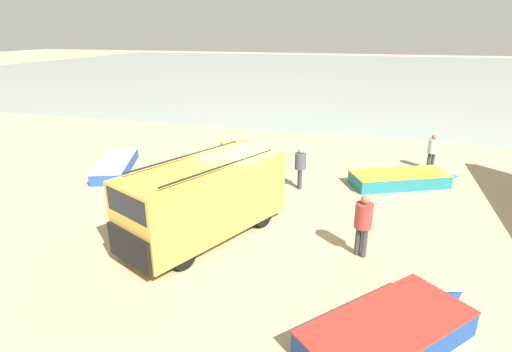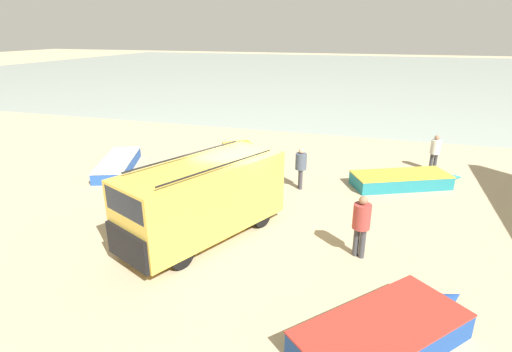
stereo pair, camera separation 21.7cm
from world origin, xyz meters
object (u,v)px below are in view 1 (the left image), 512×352
fishing_rowboat_1 (391,331)px  fishing_rowboat_2 (117,164)px  fishing_rowboat_3 (244,157)px  fisherman_0 (363,220)px  fishing_rowboat_0 (402,179)px  parked_van (205,198)px  fisherman_2 (433,149)px  fisherman_1 (300,164)px

fishing_rowboat_1 → fishing_rowboat_2: (-11.59, 7.67, -0.04)m
fishing_rowboat_1 → fishing_rowboat_3: bearing=73.8°
fisherman_0 → fishing_rowboat_1: bearing=-145.8°
fishing_rowboat_0 → fishing_rowboat_2: bearing=161.5°
parked_van → fisherman_2: (7.21, 8.57, -0.30)m
fishing_rowboat_0 → fisherman_1: size_ratio=2.75×
fishing_rowboat_0 → fisherman_0: bearing=-128.6°
fishing_rowboat_0 → fishing_rowboat_3: fishing_rowboat_3 is taller
fishing_rowboat_3 → fisherman_1: (3.06, -2.33, 0.66)m
fishing_rowboat_2 → fisherman_0: 11.75m
fisherman_0 → parked_van: bearing=113.8°
fishing_rowboat_0 → fisherman_1: (-3.91, -1.47, 0.72)m
parked_van → fisherman_0: 4.54m
fisherman_0 → fisherman_2: size_ratio=1.12×
parked_van → fishing_rowboat_0: 8.59m
fishing_rowboat_0 → fisherman_0: (-1.38, -5.97, 0.81)m
fishing_rowboat_1 → fishing_rowboat_3: size_ratio=1.07×
parked_van → fishing_rowboat_1: bearing=84.7°
fishing_rowboat_3 → fisherman_0: bearing=2.5°
fishing_rowboat_0 → fishing_rowboat_1: size_ratio=1.16×
fishing_rowboat_1 → fisherman_0: bearing=54.4°
fisherman_0 → fisherman_2: bearing=3.6°
parked_van → fishing_rowboat_2: size_ratio=1.16×
fisherman_2 → fisherman_1: bearing=124.5°
fishing_rowboat_1 → fisherman_0: 3.41m
fishing_rowboat_3 → fisherman_0: 8.86m
parked_van → fishing_rowboat_3: size_ratio=1.51×
fishing_rowboat_1 → fisherman_1: size_ratio=2.38×
parked_van → fishing_rowboat_1: (5.27, -3.04, -0.98)m
parked_van → fisherman_2: 11.20m
fishing_rowboat_1 → fishing_rowboat_3: fishing_rowboat_3 is taller
fisherman_0 → fisherman_1: bearing=50.7°
fishing_rowboat_2 → fishing_rowboat_1: bearing=-145.6°
fishing_rowboat_0 → fishing_rowboat_1: 9.22m
fishing_rowboat_0 → fisherman_2: (1.30, 2.41, 0.69)m
fishing_rowboat_1 → fishing_rowboat_2: bearing=98.1°
fishing_rowboat_1 → fisherman_2: (1.94, 11.61, 0.67)m
fishing_rowboat_2 → fisherman_0: (10.85, -4.44, 0.83)m
parked_van → fisherman_1: bearing=-178.3°
fisherman_2 → parked_van: bearing=137.8°
fisherman_0 → fisherman_2: fisherman_0 is taller
parked_van → fisherman_0: parked_van is taller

